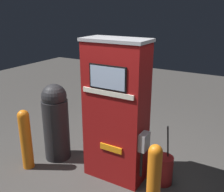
# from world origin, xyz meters

# --- Properties ---
(ground_plane) EXTENTS (14.00, 14.00, 0.00)m
(ground_plane) POSITION_xyz_m (0.00, 0.00, 0.00)
(ground_plane) COLOR #423F3D
(gas_pump) EXTENTS (0.91, 0.44, 1.91)m
(gas_pump) POSITION_xyz_m (0.00, 0.20, 0.96)
(gas_pump) COLOR maroon
(gas_pump) RESTS_ON ground_plane
(safety_bollard) EXTENTS (0.15, 0.15, 0.92)m
(safety_bollard) POSITION_xyz_m (0.75, -0.29, 0.49)
(safety_bollard) COLOR orange
(safety_bollard) RESTS_ON ground_plane
(trash_bin) EXTENTS (0.39, 0.39, 1.20)m
(trash_bin) POSITION_xyz_m (-1.03, 0.15, 0.62)
(trash_bin) COLOR #232326
(trash_bin) RESTS_ON ground_plane
(safety_bollard_far) EXTENTS (0.16, 0.16, 0.91)m
(safety_bollard_far) POSITION_xyz_m (-1.21, -0.29, 0.48)
(safety_bollard_far) COLOR orange
(safety_bollard_far) RESTS_ON ground_plane
(squeegee_bucket) EXTENTS (0.26, 0.26, 0.87)m
(squeegee_bucket) POSITION_xyz_m (0.63, 0.37, 0.20)
(squeegee_bucket) COLOR maroon
(squeegee_bucket) RESTS_ON ground_plane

